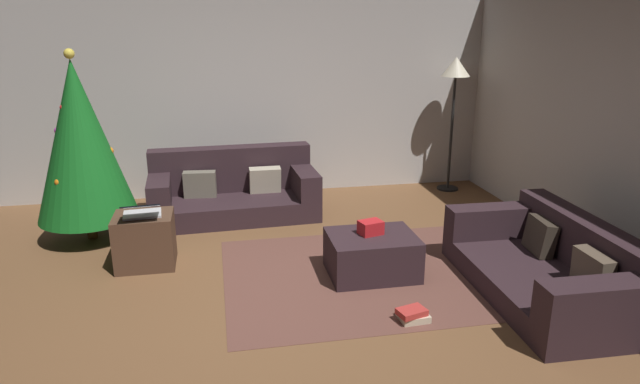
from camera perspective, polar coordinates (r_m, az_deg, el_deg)
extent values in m
plane|color=brown|center=(4.50, -4.29, -11.52)|extent=(6.40, 6.40, 0.00)
cube|color=#BCB7B2|center=(7.13, -7.54, 10.12)|extent=(6.40, 0.12, 2.60)
cube|color=#2D1E23|center=(6.42, -8.76, -1.56)|extent=(1.90, 0.94, 0.24)
cube|color=#2D1E23|center=(6.60, -9.15, 2.39)|extent=(1.87, 0.33, 0.52)
cube|color=#2D1E23|center=(6.45, -1.68, 1.19)|extent=(0.28, 0.86, 0.29)
cube|color=#2D1E23|center=(6.33, -16.18, 0.20)|extent=(0.28, 0.86, 0.29)
cube|color=#BCB299|center=(6.47, -5.67, 1.22)|extent=(0.36, 0.17, 0.31)
cube|color=#716B5B|center=(6.42, -12.25, 0.77)|extent=(0.37, 0.17, 0.31)
cube|color=#2D1E23|center=(4.97, 21.78, -8.61)|extent=(1.04, 1.87, 0.20)
cube|color=#2D1E23|center=(5.05, 25.84, -4.93)|extent=(0.29, 1.85, 0.41)
cube|color=#2D1E23|center=(4.27, 27.60, -9.95)|extent=(1.00, 0.27, 0.29)
cube|color=#2D1E23|center=(5.51, 17.90, -2.84)|extent=(1.00, 0.27, 0.29)
cube|color=brown|center=(4.68, 26.25, -7.39)|extent=(0.14, 0.36, 0.30)
cube|color=#372D24|center=(5.24, 21.72, -4.24)|extent=(0.19, 0.37, 0.31)
cube|color=#2D1E23|center=(4.94, 5.36, -6.46)|extent=(0.76, 0.59, 0.37)
cube|color=red|center=(4.88, 5.23, -3.66)|extent=(0.23, 0.19, 0.12)
cube|color=black|center=(4.94, 4.80, -4.00)|extent=(0.13, 0.16, 0.02)
cylinder|color=brown|center=(6.22, -22.45, -3.36)|extent=(0.10, 0.10, 0.23)
cone|color=#14631E|center=(5.98, -23.44, 4.87)|extent=(0.98, 0.98, 1.59)
sphere|color=orange|center=(6.01, -20.85, 3.96)|extent=(0.08, 0.08, 0.08)
sphere|color=red|center=(5.90, -24.99, 7.90)|extent=(0.05, 0.05, 0.05)
sphere|color=yellow|center=(6.05, -20.84, 4.12)|extent=(0.06, 0.06, 0.06)
sphere|color=red|center=(6.30, -23.49, 3.60)|extent=(0.06, 0.06, 0.06)
sphere|color=yellow|center=(6.37, -22.31, 2.15)|extent=(0.06, 0.06, 0.06)
sphere|color=red|center=(6.30, -23.77, 3.67)|extent=(0.07, 0.07, 0.07)
sphere|color=#CC33BF|center=(6.23, -24.10, 4.53)|extent=(0.05, 0.05, 0.05)
sphere|color=orange|center=(5.85, -25.32, 0.91)|extent=(0.07, 0.07, 0.07)
sphere|color=#CC33BF|center=(6.05, -25.33, 5.71)|extent=(0.08, 0.08, 0.08)
sphere|color=#F2D84C|center=(5.88, -24.42, 12.84)|extent=(0.10, 0.10, 0.10)
cube|color=#4C3323|center=(5.32, -17.57, -4.75)|extent=(0.52, 0.44, 0.49)
cube|color=silver|center=(5.24, -17.81, -2.17)|extent=(0.35, 0.27, 0.02)
cube|color=black|center=(5.04, -17.98, -1.42)|extent=(0.35, 0.26, 0.09)
cube|color=beige|center=(4.34, 9.57, -12.51)|extent=(0.23, 0.20, 0.06)
cube|color=#B7332D|center=(4.29, 9.42, -12.08)|extent=(0.24, 0.19, 0.05)
cylinder|color=black|center=(7.63, 12.98, 0.38)|extent=(0.28, 0.28, 0.02)
cylinder|color=black|center=(7.45, 13.35, 5.79)|extent=(0.04, 0.04, 1.49)
cone|color=beige|center=(7.34, 13.83, 12.42)|extent=(0.36, 0.36, 0.24)
cube|color=brown|center=(5.02, 5.30, -8.36)|extent=(2.60, 2.00, 0.01)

